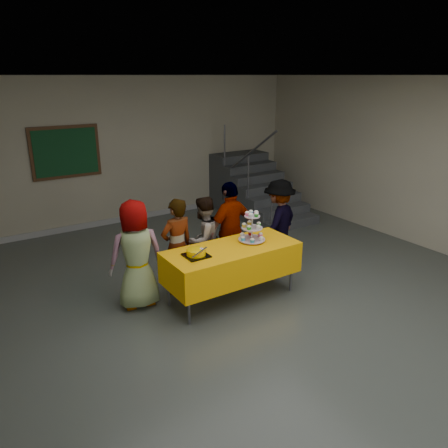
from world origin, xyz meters
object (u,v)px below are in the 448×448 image
object	(u,v)px
schoolchild_a	(136,255)
noticeboard	(66,152)
bear_cake	(196,252)
schoolchild_e	(279,222)
bake_table	(232,262)
schoolchild_d	(231,230)
schoolchild_b	(177,246)
schoolchild_c	(203,240)
cupcake_stand	(252,229)
staircase	(253,190)

from	to	relation	value
schoolchild_a	noticeboard	size ratio (longest dim) A/B	1.15
bear_cake	noticeboard	xyz separation A→B (m)	(-0.56, 4.07, 0.77)
schoolchild_e	bake_table	bearing A→B (deg)	1.53
bake_table	schoolchild_d	world-z (taller)	schoolchild_d
bear_cake	schoolchild_b	world-z (taller)	schoolchild_b
bear_cake	schoolchild_d	world-z (taller)	schoolchild_d
schoolchild_c	noticeboard	world-z (taller)	noticeboard
cupcake_stand	schoolchild_a	xyz separation A→B (m)	(-1.55, 0.47, -0.21)
schoolchild_a	noticeboard	world-z (taller)	noticeboard
cupcake_stand	schoolchild_e	xyz separation A→B (m)	(0.97, 0.57, -0.24)
bear_cake	schoolchild_b	bearing A→B (deg)	87.94
cupcake_stand	staircase	xyz separation A→B (m)	(2.38, 3.19, -0.47)
staircase	cupcake_stand	bearing A→B (deg)	-126.74
schoolchild_c	noticeboard	xyz separation A→B (m)	(-1.08, 3.36, 0.94)
bear_cake	staircase	bearing A→B (deg)	44.37
bake_table	cupcake_stand	bearing A→B (deg)	6.92
staircase	schoolchild_d	bearing A→B (deg)	-132.07
cupcake_stand	schoolchild_b	distance (m)	1.09
cupcake_stand	schoolchild_e	distance (m)	1.15
cupcake_stand	schoolchild_c	xyz separation A→B (m)	(-0.40, 0.67, -0.29)
bake_table	schoolchild_e	bearing A→B (deg)	24.77
schoolchild_c	staircase	bearing A→B (deg)	-154.79
schoolchild_b	schoolchild_e	xyz separation A→B (m)	(1.88, 0.02, 0.01)
staircase	noticeboard	xyz separation A→B (m)	(-3.86, 0.84, 1.11)
schoolchild_b	noticeboard	xyz separation A→B (m)	(-0.58, 3.48, 0.90)
schoolchild_e	noticeboard	size ratio (longest dim) A/B	1.10
schoolchild_c	schoolchild_e	bearing A→B (deg)	158.98
schoolchild_d	cupcake_stand	bearing A→B (deg)	75.51
schoolchild_d	schoolchild_a	bearing A→B (deg)	-6.97
bake_table	schoolchild_c	world-z (taller)	schoolchild_c
schoolchild_a	schoolchild_b	bearing A→B (deg)	-167.68
cupcake_stand	schoolchild_a	distance (m)	1.63
bear_cake	staircase	size ratio (longest dim) A/B	0.15
schoolchild_b	noticeboard	bearing A→B (deg)	-87.89
schoolchild_b	noticeboard	distance (m)	3.64
schoolchild_e	noticeboard	xyz separation A→B (m)	(-2.45, 3.45, 0.89)
bear_cake	noticeboard	distance (m)	4.18
bake_table	bear_cake	bearing A→B (deg)	-179.82
cupcake_stand	schoolchild_a	bearing A→B (deg)	162.95
cupcake_stand	staircase	distance (m)	4.01
bake_table	schoolchild_a	world-z (taller)	schoolchild_a
staircase	schoolchild_e	bearing A→B (deg)	-118.35
schoolchild_b	schoolchild_e	distance (m)	1.88
schoolchild_b	schoolchild_c	bearing A→B (deg)	-173.47
schoolchild_e	staircase	bearing A→B (deg)	-141.59
staircase	schoolchild_c	bearing A→B (deg)	-137.88
schoolchild_e	staircase	world-z (taller)	staircase
bear_cake	schoolchild_a	size ratio (longest dim) A/B	0.24
schoolchild_c	staircase	size ratio (longest dim) A/B	0.55
schoolchild_b	cupcake_stand	bearing A→B (deg)	141.57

